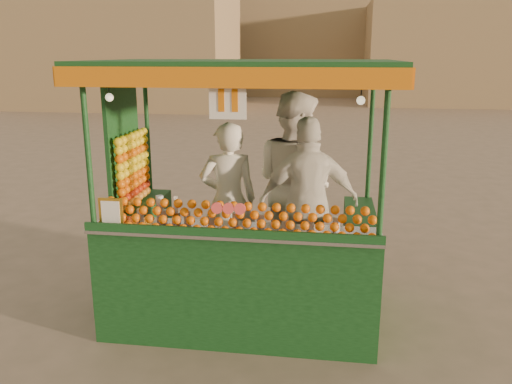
# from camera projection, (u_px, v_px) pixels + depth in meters

# --- Properties ---
(ground) EXTENTS (90.00, 90.00, 0.00)m
(ground) POSITION_uv_depth(u_px,v_px,m) (245.00, 316.00, 5.13)
(ground) COLOR #726251
(ground) RESTS_ON ground
(building_left) EXTENTS (10.00, 6.00, 6.00)m
(building_left) POSITION_uv_depth(u_px,v_px,m) (126.00, 43.00, 24.72)
(building_left) COLOR #886E4D
(building_left) RESTS_ON ground
(building_right) EXTENTS (9.00, 6.00, 5.00)m
(building_right) POSITION_uv_depth(u_px,v_px,m) (457.00, 54.00, 26.49)
(building_right) COLOR #886E4D
(building_right) RESTS_ON ground
(building_center) EXTENTS (14.00, 7.00, 7.00)m
(building_center) POSITION_uv_depth(u_px,v_px,m) (290.00, 37.00, 33.20)
(building_center) COLOR #886E4D
(building_center) RESTS_ON ground
(juice_cart) EXTENTS (2.69, 1.75, 2.45)m
(juice_cart) POSITION_uv_depth(u_px,v_px,m) (236.00, 240.00, 4.91)
(juice_cart) COLOR #0E3513
(juice_cart) RESTS_ON ground
(vendor_left) EXTENTS (0.66, 0.52, 1.58)m
(vendor_left) POSITION_uv_depth(u_px,v_px,m) (228.00, 200.00, 5.25)
(vendor_left) COLOR white
(vendor_left) RESTS_ON ground
(vendor_middle) EXTENTS (1.15, 1.12, 1.86)m
(vendor_middle) POSITION_uv_depth(u_px,v_px,m) (294.00, 182.00, 5.40)
(vendor_middle) COLOR white
(vendor_middle) RESTS_ON ground
(vendor_right) EXTENTS (1.04, 0.61, 1.66)m
(vendor_right) POSITION_uv_depth(u_px,v_px,m) (309.00, 203.00, 5.01)
(vendor_right) COLOR white
(vendor_right) RESTS_ON ground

